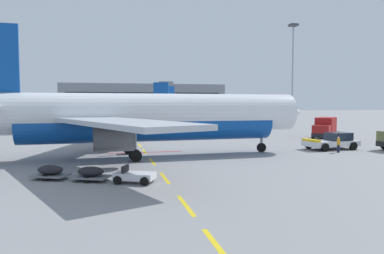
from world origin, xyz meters
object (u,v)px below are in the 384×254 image
(airliner_foreground, at_px, (146,117))
(ground_power_truck, at_px, (325,128))
(baggage_train, at_px, (91,173))
(apron_light_mast_far, at_px, (293,63))
(airliner_far_right, at_px, (208,113))
(pushback_tug, at_px, (332,141))
(airliner_mid_left, at_px, (140,109))
(ground_crew_worker, at_px, (338,144))

(airliner_foreground, relative_size, ground_power_truck, 5.12)
(baggage_train, relative_size, apron_light_mast_far, 0.37)
(airliner_far_right, bearing_deg, pushback_tug, -84.75)
(baggage_train, bearing_deg, pushback_tug, 24.65)
(airliner_far_right, bearing_deg, apron_light_mast_far, -0.78)
(airliner_mid_left, relative_size, ground_power_truck, 4.20)
(ground_crew_worker, bearing_deg, airliner_far_right, 93.49)
(pushback_tug, relative_size, baggage_train, 0.74)
(pushback_tug, bearing_deg, ground_power_truck, 61.05)
(baggage_train, distance_m, ground_crew_worker, 26.71)
(airliner_mid_left, distance_m, ground_crew_worker, 77.07)
(baggage_train, xyz_separation_m, ground_crew_worker, (25.05, 9.25, 0.43))
(airliner_far_right, bearing_deg, airliner_foreground, -112.97)
(pushback_tug, xyz_separation_m, apron_light_mast_far, (16.06, 40.10, 13.60))
(airliner_mid_left, xyz_separation_m, baggage_train, (-10.46, -84.88, -2.97))
(pushback_tug, height_order, apron_light_mast_far, apron_light_mast_far)
(baggage_train, xyz_separation_m, apron_light_mast_far, (42.20, 52.10, 13.97))
(pushback_tug, relative_size, airliner_mid_left, 0.22)
(airliner_mid_left, height_order, ground_crew_worker, airliner_mid_left)
(airliner_mid_left, relative_size, baggage_train, 3.37)
(pushback_tug, distance_m, apron_light_mast_far, 45.29)
(ground_crew_worker, bearing_deg, airliner_mid_left, 100.92)
(pushback_tug, distance_m, ground_crew_worker, 2.95)
(ground_power_truck, bearing_deg, baggage_train, -143.99)
(ground_power_truck, relative_size, baggage_train, 0.80)
(airliner_mid_left, distance_m, apron_light_mast_far, 46.93)
(ground_power_truck, bearing_deg, airliner_far_right, 109.57)
(airliner_mid_left, distance_m, ground_power_truck, 65.09)
(airliner_mid_left, bearing_deg, ground_crew_worker, -79.08)
(apron_light_mast_far, bearing_deg, airliner_foreground, -132.11)
(airliner_mid_left, relative_size, ground_crew_worker, 16.93)
(pushback_tug, distance_m, airliner_far_right, 40.61)
(pushback_tug, xyz_separation_m, ground_power_truck, (6.48, 11.71, 0.74))
(airliner_far_right, xyz_separation_m, ground_crew_worker, (2.63, -43.12, -2.28))
(pushback_tug, bearing_deg, airliner_far_right, 95.25)
(airliner_far_right, distance_m, ground_power_truck, 30.46)
(apron_light_mast_far, bearing_deg, ground_crew_worker, -111.81)
(pushback_tug, relative_size, airliner_far_right, 0.23)
(airliner_foreground, bearing_deg, airliner_far_right, 67.03)
(airliner_far_right, relative_size, ground_power_truck, 3.95)
(ground_power_truck, height_order, ground_crew_worker, ground_power_truck)
(airliner_far_right, height_order, baggage_train, airliner_far_right)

